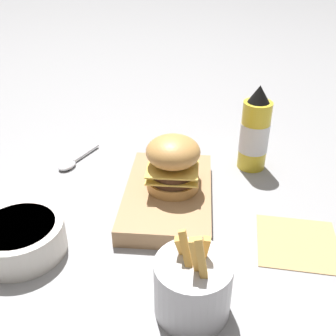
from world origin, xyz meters
TOP-DOWN VIEW (x-y plane):
  - ground_plane at (0.00, 0.00)m, footprint 6.00×6.00m
  - serving_board at (-0.00, 0.01)m, footprint 0.28×0.17m
  - burger at (0.01, 0.01)m, footprint 0.10×0.10m
  - ketchup_bottle at (0.16, -0.17)m, footprint 0.07×0.07m
  - fries_basket at (-0.26, -0.04)m, footprint 0.11×0.11m
  - side_bowl at (-0.16, 0.25)m, footprint 0.15×0.15m
  - spoon at (0.13, 0.26)m, footprint 0.14×0.08m
  - ketchup_puddle at (0.23, -0.01)m, footprint 0.07×0.07m
  - parchment_square at (-0.10, -0.23)m, footprint 0.15×0.15m

SIDE VIEW (x-z plane):
  - ground_plane at x=0.00m, z-range 0.00..0.00m
  - parchment_square at x=-0.10m, z-range 0.00..0.00m
  - ketchup_puddle at x=0.23m, z-range 0.00..0.00m
  - spoon at x=0.13m, z-range 0.00..0.01m
  - serving_board at x=0.00m, z-range 0.00..0.03m
  - side_bowl at x=-0.16m, z-range 0.00..0.06m
  - fries_basket at x=-0.26m, z-range -0.03..0.12m
  - ketchup_bottle at x=0.16m, z-range -0.01..0.19m
  - burger at x=0.01m, z-range 0.04..0.14m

